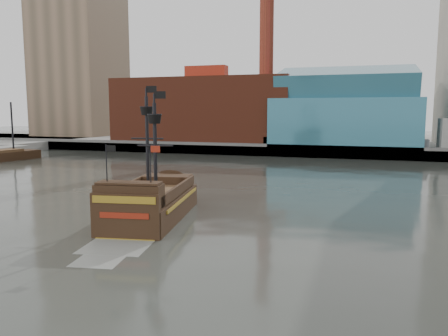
% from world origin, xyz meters
% --- Properties ---
extents(ground, '(400.00, 400.00, 0.00)m').
position_xyz_m(ground, '(0.00, 0.00, 0.00)').
color(ground, '#2C2E29').
rests_on(ground, ground).
extents(promenade_far, '(220.00, 60.00, 2.00)m').
position_xyz_m(promenade_far, '(0.00, 92.00, 1.00)').
color(promenade_far, slate).
rests_on(promenade_far, ground).
extents(seawall, '(220.00, 1.00, 2.60)m').
position_xyz_m(seawall, '(0.00, 62.50, 1.30)').
color(seawall, '#4C4C49').
rests_on(seawall, ground).
extents(skyline, '(149.00, 45.00, 62.00)m').
position_xyz_m(skyline, '(5.21, 84.56, 24.55)').
color(skyline, brown).
rests_on(skyline, promenade_far).
extents(pirate_ship, '(7.63, 17.19, 12.43)m').
position_xyz_m(pirate_ship, '(-3.19, 6.63, 1.13)').
color(pirate_ship, black).
rests_on(pirate_ship, ground).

